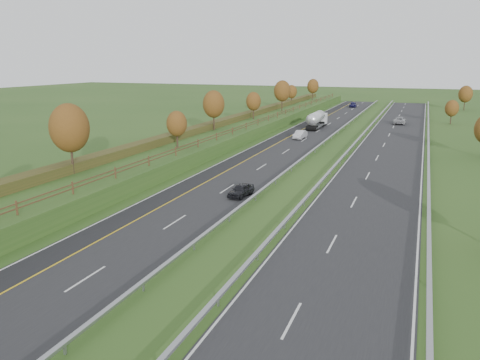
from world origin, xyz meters
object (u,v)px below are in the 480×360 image
Objects in this scene: car_silver_mid at (300,135)px; car_oncoming at (400,120)px; car_small_far at (353,105)px; road_tanker at (317,119)px; car_dark_near at (241,190)px.

car_oncoming is (15.98, 28.73, 0.05)m from car_silver_mid.
car_silver_mid is at bearing 60.29° from car_oncoming.
car_oncoming is (15.75, -37.04, 0.07)m from car_small_far.
road_tanker is 50.43m from car_small_far.
road_tanker is 54.85m from car_dark_near.
car_silver_mid is 0.90× the size of car_small_far.
car_small_far is 40.25m from car_oncoming.
road_tanker is 15.39m from car_silver_mid.
car_dark_near is at bearing 79.04° from car_oncoming.
car_dark_near is 0.77× the size of car_small_far.
car_oncoming is at bearing 87.03° from car_dark_near.
road_tanker reaches higher than car_dark_near.
road_tanker is at bearing 101.34° from car_dark_near.
car_dark_near is at bearing -81.61° from car_silver_mid.
road_tanker is 1.96× the size of car_oncoming.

